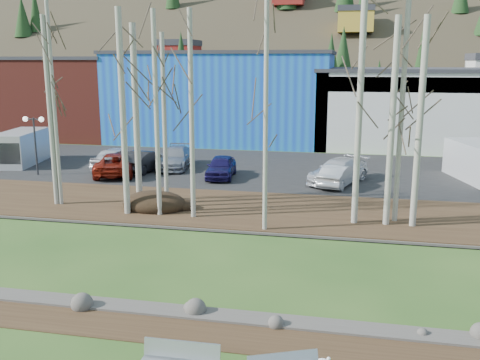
% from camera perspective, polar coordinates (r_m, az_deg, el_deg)
% --- Properties ---
extents(dirt_strip, '(80.00, 1.80, 0.03)m').
position_cam_1_polar(dirt_strip, '(16.23, -11.12, -14.95)').
color(dirt_strip, '#382616').
rests_on(dirt_strip, ground).
extents(near_bank_rocks, '(80.00, 0.80, 0.50)m').
position_cam_1_polar(near_bank_rocks, '(17.06, -9.80, -13.52)').
color(near_bank_rocks, '#47423D').
rests_on(near_bank_rocks, ground).
extents(river, '(80.00, 8.00, 0.90)m').
position_cam_1_polar(river, '(20.59, -5.63, -8.68)').
color(river, '#12212F').
rests_on(river, ground).
extents(far_bank_rocks, '(80.00, 0.80, 0.46)m').
position_cam_1_polar(far_bank_rocks, '(24.31, -2.77, -5.26)').
color(far_bank_rocks, '#47423D').
rests_on(far_bank_rocks, ground).
extents(far_bank, '(80.00, 7.00, 0.15)m').
position_cam_1_polar(far_bank, '(27.26, -1.10, -3.09)').
color(far_bank, '#382616').
rests_on(far_bank, ground).
extents(parking_lot, '(80.00, 14.00, 0.14)m').
position_cam_1_polar(parking_lot, '(37.30, 2.45, 1.20)').
color(parking_lot, black).
rests_on(parking_lot, ground).
extents(building_brick, '(16.32, 12.24, 7.80)m').
position_cam_1_polar(building_brick, '(58.40, -19.30, 8.45)').
color(building_brick, maroon).
rests_on(building_brick, ground).
extents(building_blue, '(20.40, 12.24, 8.30)m').
position_cam_1_polar(building_blue, '(51.57, -1.64, 8.96)').
color(building_blue, blue).
rests_on(building_blue, ground).
extents(building_white, '(18.36, 12.24, 6.80)m').
position_cam_1_polar(building_white, '(50.62, 18.79, 7.39)').
color(building_white, silver).
rests_on(building_white, ground).
extents(dirt_mound, '(3.31, 2.34, 0.65)m').
position_cam_1_polar(dirt_mound, '(27.32, -9.12, -2.35)').
color(dirt_mound, black).
rests_on(dirt_mound, far_bank).
extents(birch_0, '(0.25, 0.25, 9.50)m').
position_cam_1_polar(birch_0, '(28.74, -19.60, 6.80)').
color(birch_0, beige).
rests_on(birch_0, far_bank).
extents(birch_1, '(0.19, 0.19, 11.54)m').
position_cam_1_polar(birch_1, '(28.57, -19.31, 8.84)').
color(birch_1, beige).
rests_on(birch_1, far_bank).
extents(birch_2, '(0.32, 0.32, 9.11)m').
position_cam_1_polar(birch_2, '(27.55, -11.02, 6.66)').
color(birch_2, beige).
rests_on(birch_2, far_bank).
extents(birch_3, '(0.23, 0.23, 9.60)m').
position_cam_1_polar(birch_3, '(25.40, -8.89, 6.80)').
color(birch_3, beige).
rests_on(birch_3, far_bank).
extents(birch_4, '(0.29, 0.29, 9.70)m').
position_cam_1_polar(birch_4, '(25.93, -12.38, 6.89)').
color(birch_4, beige).
rests_on(birch_4, far_bank).
extents(birch_5, '(0.22, 0.22, 8.65)m').
position_cam_1_polar(birch_5, '(26.79, -8.06, 6.11)').
color(birch_5, beige).
rests_on(birch_5, far_bank).
extents(birch_6, '(0.20, 0.20, 9.90)m').
position_cam_1_polar(birch_6, '(22.82, 2.76, 6.68)').
color(birch_6, beige).
rests_on(birch_6, far_bank).
extents(birch_7, '(0.28, 0.28, 11.06)m').
position_cam_1_polar(birch_7, '(24.30, 12.66, 8.12)').
color(birch_7, beige).
rests_on(birch_7, far_bank).
extents(birch_8, '(0.29, 0.29, 9.19)m').
position_cam_1_polar(birch_8, '(24.49, 15.90, 5.79)').
color(birch_8, beige).
rests_on(birch_8, far_bank).
extents(birch_9, '(0.24, 0.24, 10.34)m').
position_cam_1_polar(birch_9, '(25.11, 16.87, 7.21)').
color(birch_9, beige).
rests_on(birch_9, far_bank).
extents(birch_10, '(0.29, 0.29, 9.19)m').
position_cam_1_polar(birch_10, '(24.61, 18.62, 5.64)').
color(birch_10, beige).
rests_on(birch_10, far_bank).
extents(birch_11, '(0.23, 0.23, 9.60)m').
position_cam_1_polar(birch_11, '(24.85, -5.19, 6.78)').
color(birch_11, beige).
rests_on(birch_11, far_bank).
extents(street_lamp, '(1.46, 0.36, 3.81)m').
position_cam_1_polar(street_lamp, '(36.98, -21.11, 5.08)').
color(street_lamp, '#262628').
rests_on(street_lamp, parking_lot).
extents(car_0, '(2.48, 4.82, 1.57)m').
position_cam_1_polar(car_0, '(37.71, -12.94, 2.33)').
color(car_0, silver).
rests_on(car_0, parking_lot).
extents(car_1, '(2.19, 4.49, 1.42)m').
position_cam_1_polar(car_1, '(36.62, -10.10, 2.04)').
color(car_1, black).
rests_on(car_1, parking_lot).
extents(car_2, '(3.72, 5.64, 1.44)m').
position_cam_1_polar(car_2, '(35.91, -13.01, 1.72)').
color(car_2, maroon).
rests_on(car_2, parking_lot).
extents(car_3, '(2.57, 5.15, 1.44)m').
position_cam_1_polar(car_3, '(37.45, -6.91, 2.39)').
color(car_3, '#9B9DA4').
rests_on(car_3, parking_lot).
extents(car_4, '(2.00, 4.21, 1.39)m').
position_cam_1_polar(car_4, '(34.11, -2.03, 1.43)').
color(car_4, '#1D1750').
rests_on(car_4, parking_lot).
extents(car_5, '(2.46, 4.18, 1.30)m').
position_cam_1_polar(car_5, '(32.30, 10.46, 0.50)').
color(car_5, silver).
rests_on(car_5, parking_lot).
extents(car_6, '(4.16, 5.33, 1.44)m').
position_cam_1_polar(car_6, '(33.19, 10.44, 0.95)').
color(car_6, silver).
rests_on(car_6, parking_lot).
extents(van_white, '(3.48, 5.69, 2.32)m').
position_cam_1_polar(van_white, '(36.28, 24.24, 1.74)').
color(van_white, silver).
rests_on(van_white, parking_lot).
extents(van_grey, '(3.13, 5.67, 2.35)m').
position_cam_1_polar(van_grey, '(41.60, -22.40, 3.18)').
color(van_grey, silver).
rests_on(van_grey, parking_lot).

